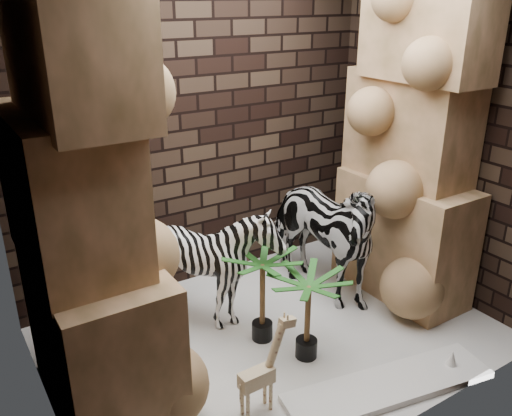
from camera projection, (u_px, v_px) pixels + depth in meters
floor at (275, 336)px, 4.41m from camera, size 3.50×3.50×0.00m
wall_back at (199, 128)px, 4.82m from camera, size 3.50×0.00×3.50m
wall_front at (411, 220)px, 2.87m from camera, size 3.50×0.00×3.50m
wall_left at (20, 213)px, 2.97m from camera, size 0.00×3.00×3.00m
wall_right at (440, 131)px, 4.72m from camera, size 0.00×3.00×3.00m
rock_pillar_left at (83, 200)px, 3.14m from camera, size 0.68×1.30×3.00m
rock_pillar_right at (414, 136)px, 4.55m from camera, size 0.58×1.25×3.00m
zebra_right at (318, 223)px, 4.76m from camera, size 0.78×1.29×1.46m
zebra_left at (212, 270)px, 4.41m from camera, size 1.02×1.21×1.01m
giraffe_toy at (257, 369)px, 3.48m from camera, size 0.37×0.13×0.71m
palm_front at (262, 297)px, 4.24m from camera, size 0.36×0.36×0.78m
palm_back at (308, 317)px, 4.03m from camera, size 0.36×0.36×0.72m
surfboard at (389, 386)px, 3.81m from camera, size 1.62×0.67×0.05m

